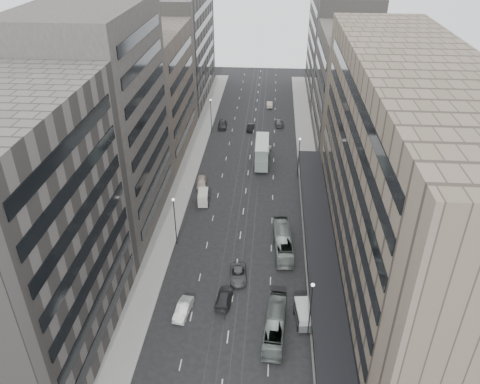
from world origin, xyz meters
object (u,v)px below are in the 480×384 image
(bus_far, at_px, (283,242))
(double_decker, at_px, (262,152))
(vw_microbus, at_px, (303,314))
(bus_near, at_px, (275,325))
(sedan_2, at_px, (238,275))
(panel_van, at_px, (203,197))
(sedan_1, at_px, (183,309))

(bus_far, bearing_deg, double_decker, -85.77)
(vw_microbus, bearing_deg, double_decker, 91.39)
(bus_near, bearing_deg, double_decker, -81.40)
(bus_far, distance_m, vw_microbus, 14.83)
(vw_microbus, xyz_separation_m, sedan_2, (-8.77, 7.55, -0.63))
(panel_van, relative_size, sedan_2, 0.82)
(bus_far, xyz_separation_m, double_decker, (-4.11, 28.27, 1.29))
(panel_van, bearing_deg, double_decker, 53.40)
(double_decker, relative_size, sedan_2, 1.98)
(vw_microbus, height_order, sedan_1, vw_microbus)
(bus_near, height_order, double_decker, double_decker)
(double_decker, bearing_deg, bus_far, -82.32)
(bus_far, distance_m, panel_van, 18.50)
(bus_near, height_order, panel_van, bus_near)
(bus_far, xyz_separation_m, vw_microbus, (2.54, -14.61, -0.18))
(bus_far, bearing_deg, vw_microbus, 95.81)
(bus_far, relative_size, sedan_1, 2.35)
(bus_near, height_order, bus_far, bus_far)
(sedan_2, bearing_deg, double_decker, 81.16)
(double_decker, distance_m, sedan_2, 35.46)
(bus_far, distance_m, sedan_2, 9.46)
(bus_far, xyz_separation_m, panel_van, (-13.91, 12.19, -0.16))
(sedan_2, bearing_deg, bus_far, 43.20)
(vw_microbus, distance_m, panel_van, 31.45)
(sedan_1, bearing_deg, sedan_2, 56.04)
(bus_far, relative_size, panel_van, 2.69)
(bus_near, bearing_deg, panel_van, -61.25)
(bus_far, xyz_separation_m, sedan_2, (-6.23, -7.07, -0.81))
(panel_van, bearing_deg, sedan_1, -92.68)
(vw_microbus, bearing_deg, sedan_2, 131.85)
(sedan_1, bearing_deg, double_decker, 86.52)
(double_decker, relative_size, panel_van, 2.39)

